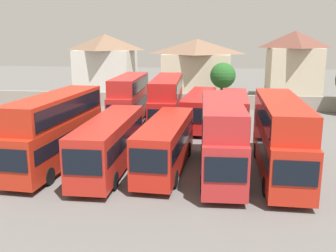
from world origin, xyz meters
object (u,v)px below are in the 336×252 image
bus_2 (110,141)px  bus_5 (280,133)px  bus_8 (199,107)px  bus_6 (129,97)px  house_terrace_right (293,64)px  house_terrace_centre (197,68)px  house_terrace_left (106,64)px  bus_9 (234,109)px  bus_7 (167,99)px  bus_3 (166,142)px  bus_4 (221,134)px  bus_1 (56,126)px  tree_left_of_lot (223,76)px

bus_2 → bus_5: bearing=92.8°
bus_2 → bus_8: 15.16m
bus_6 → house_terrace_right: bearing=133.3°
house_terrace_centre → house_terrace_right: bearing=5.1°
house_terrace_left → bus_9: bearing=-46.9°
bus_9 → house_terrace_centre: bearing=-164.1°
bus_8 → bus_5: bearing=27.4°
bus_7 → house_terrace_centre: size_ratio=1.17×
bus_3 → bus_4: (3.69, -0.45, 0.81)m
bus_1 → bus_7: bus_1 is taller
bus_8 → house_terrace_centre: (-1.50, 18.90, 2.46)m
bus_8 → tree_left_of_lot: 12.66m
bus_4 → house_terrace_left: (-17.86, 34.09, 1.95)m
bus_3 → house_terrace_right: house_terrace_right is taller
bus_3 → house_terrace_right: (13.92, 33.76, 3.00)m
bus_1 → bus_5: size_ratio=0.97×
bus_6 → bus_9: (10.74, -0.61, -0.88)m
bus_8 → tree_left_of_lot: (2.31, 12.29, 1.99)m
bus_7 → bus_3: bearing=4.7°
bus_9 → tree_left_of_lot: size_ratio=1.88×
bus_2 → house_terrace_left: bearing=-163.8°
bus_2 → bus_8: size_ratio=0.98×
bus_2 → bus_5: 11.24m
bus_7 → house_terrace_right: (15.70, 20.55, 2.18)m
bus_4 → bus_7: 14.72m
bus_9 → bus_1: bearing=-41.9°
house_terrace_centre → bus_4: bearing=-83.6°
bus_1 → bus_4: 11.39m
bus_7 → house_terrace_right: bearing=139.7°
bus_6 → tree_left_of_lot: tree_left_of_lot is taller
bus_7 → house_terrace_centre: bearing=171.9°
bus_2 → house_terrace_right: bearing=152.1°
house_terrace_left → bus_7: bearing=-58.8°
bus_3 → bus_6: size_ratio=1.01×
tree_left_of_lot → bus_7: bearing=-113.7°
bus_4 → bus_7: bus_7 is taller
bus_7 → house_terrace_centre: house_terrace_centre is taller
bus_5 → bus_3: bearing=-89.1°
house_terrace_left → bus_4: bearing=-62.3°
bus_6 → house_terrace_left: (-8.37, 19.77, 1.94)m
house_terrace_left → tree_left_of_lot: house_terrace_left is taller
bus_8 → house_terrace_left: (-15.65, 20.03, 2.82)m
bus_3 → house_terrace_centre: 32.60m
bus_5 → bus_7: size_ratio=0.99×
house_terrace_left → house_terrace_right: house_terrace_right is taller
bus_1 → house_terrace_left: bearing=-166.2°
bus_9 → house_terrace_left: bearing=-135.5°
bus_1 → bus_8: (9.17, 13.76, -0.92)m
bus_2 → bus_7: 14.00m
bus_1 → house_terrace_centre: house_terrace_centre is taller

